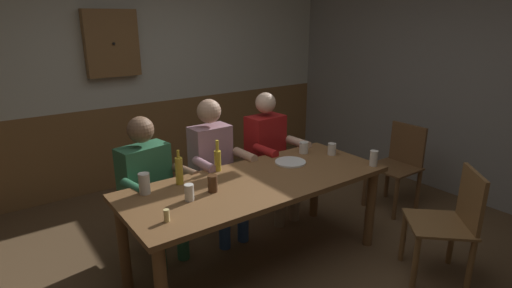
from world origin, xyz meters
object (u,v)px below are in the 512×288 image
person_0 (150,181)px  chair_empty_near_right (399,164)px  pint_glass_5 (332,149)px  pint_glass_1 (374,158)px  chair_empty_near_left (450,222)px  plate_0 (290,162)px  person_1 (215,163)px  wall_dart_cabinet (112,43)px  bottle_0 (218,159)px  person_2 (270,150)px  dining_table (258,191)px  pint_glass_3 (304,148)px  pint_glass_2 (213,184)px  bottle_1 (179,170)px  table_candle (167,216)px  pint_glass_4 (144,184)px  pint_glass_0 (189,192)px

person_0 → chair_empty_near_right: (2.44, -0.66, -0.18)m
pint_glass_5 → person_0: bearing=159.0°
pint_glass_1 → chair_empty_near_left: bearing=-81.3°
plate_0 → chair_empty_near_right: bearing=-5.8°
person_1 → wall_dart_cabinet: (-0.35, 1.52, 0.98)m
pint_glass_1 → bottle_0: bearing=148.8°
person_1 → person_2: size_ratio=1.01×
dining_table → pint_glass_3: (0.72, 0.26, 0.15)m
person_1 → person_2: person_1 is taller
person_0 → chair_empty_near_left: person_0 is taller
person_1 → pint_glass_2: size_ratio=10.21×
bottle_1 → pint_glass_5: bearing=-8.1°
plate_0 → bottle_0: size_ratio=1.03×
table_candle → bottle_1: bottle_1 is taller
dining_table → pint_glass_2: pint_glass_2 is taller
person_2 → bottle_0: person_2 is taller
person_2 → pint_glass_1: 1.04m
pint_glass_5 → bottle_1: bearing=171.9°
plate_0 → pint_glass_4: size_ratio=1.76×
dining_table → pint_glass_4: (-0.79, 0.27, 0.17)m
dining_table → pint_glass_2: bearing=178.4°
pint_glass_0 → pint_glass_4: size_ratio=0.77×
person_2 → chair_empty_near_left: (0.43, -1.64, -0.21)m
pint_glass_5 → person_2: bearing=114.5°
person_2 → pint_glass_1: (0.33, -0.98, 0.13)m
dining_table → person_1: person_1 is taller
table_candle → bottle_0: bearing=38.5°
chair_empty_near_right → table_candle: 2.69m
person_0 → pint_glass_2: 0.70m
dining_table → pint_glass_4: bearing=161.4°
pint_glass_1 → pint_glass_0: bearing=168.7°
pint_glass_2 → plate_0: bearing=8.2°
pint_glass_5 → wall_dart_cabinet: size_ratio=0.15×
pint_glass_3 → person_2: bearing=102.5°
pint_glass_0 → dining_table: bearing=1.9°
person_0 → pint_glass_3: person_0 is taller
person_1 → bottle_0: bearing=62.2°
table_candle → dining_table: bearing=13.7°
person_2 → pint_glass_0: person_2 is taller
person_1 → bottle_1: size_ratio=4.73×
pint_glass_0 → pint_glass_3: size_ratio=1.13×
person_1 → bottle_0: (-0.15, -0.30, 0.16)m
table_candle → plate_0: (1.28, 0.34, -0.03)m
pint_glass_1 → dining_table: bearing=161.1°
pint_glass_0 → bottle_0: bearing=39.5°
person_1 → chair_empty_near_right: size_ratio=1.43×
plate_0 → bottle_1: bearing=171.4°
bottle_1 → pint_glass_4: bearing=-177.8°
bottle_0 → pint_glass_4: bearing=-173.2°
wall_dart_cabinet → person_1: bearing=-77.2°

